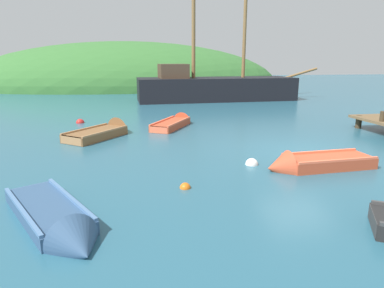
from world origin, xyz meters
name	(u,v)px	position (x,y,z in m)	size (l,w,h in m)	color
ground_plane	(300,152)	(0.00, 0.00, 0.00)	(120.00, 120.00, 0.00)	#285B70
shore_hill	(128,86)	(-6.19, 33.62, 0.00)	(39.50, 21.86, 11.07)	#387033
sailing_ship	(214,91)	(0.91, 16.31, 0.72)	(15.55, 4.08, 13.22)	black
rowboat_portside	(175,124)	(-3.76, 5.81, 0.10)	(2.63, 3.54, 0.94)	#C64C2D
rowboat_near_dock	(106,133)	(-7.09, 4.10, 0.11)	(3.06, 3.38, 1.19)	brown
rowboat_outer_left	(312,165)	(-0.53, -1.79, 0.11)	(3.43, 1.19, 1.01)	#C64C2D
rowboat_outer_right	(57,223)	(-7.48, -4.29, 0.08)	(2.63, 3.62, 1.01)	#335175
buoy_red	(80,123)	(-8.64, 7.49, 0.00)	(0.43, 0.43, 0.43)	red
buoy_orange	(185,188)	(-4.64, -2.68, 0.00)	(0.29, 0.29, 0.29)	orange
buoy_white	(252,165)	(-2.23, -1.09, 0.00)	(0.41, 0.41, 0.41)	white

